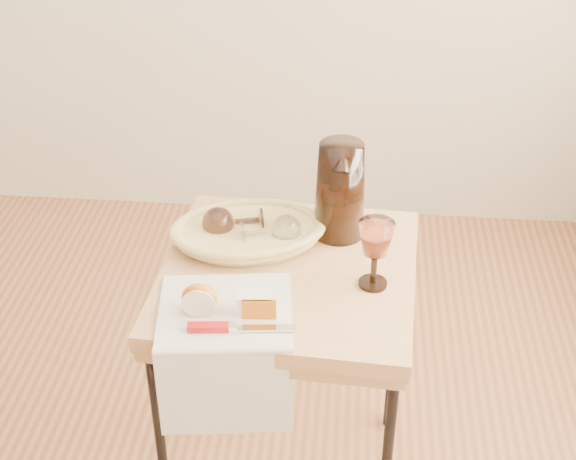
# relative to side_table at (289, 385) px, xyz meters

# --- Properties ---
(side_table) EXTENTS (0.62, 0.62, 0.74)m
(side_table) POSITION_rel_side_table_xyz_m (0.00, 0.00, 0.00)
(side_table) COLOR olive
(side_table) RESTS_ON floor
(tea_towel) EXTENTS (0.32, 0.29, 0.01)m
(tea_towel) POSITION_rel_side_table_xyz_m (-0.12, -0.17, 0.37)
(tea_towel) COLOR white
(tea_towel) RESTS_ON side_table
(bread_basket) EXTENTS (0.38, 0.30, 0.05)m
(bread_basket) POSITION_rel_side_table_xyz_m (-0.11, 0.10, 0.40)
(bread_basket) COLOR tan
(bread_basket) RESTS_ON side_table
(goblet_lying_a) EXTENTS (0.14, 0.11, 0.08)m
(goblet_lying_a) POSITION_rel_side_table_xyz_m (-0.14, 0.11, 0.42)
(goblet_lying_a) COLOR #50332D
(goblet_lying_a) RESTS_ON bread_basket
(goblet_lying_b) EXTENTS (0.14, 0.10, 0.07)m
(goblet_lying_b) POSITION_rel_side_table_xyz_m (-0.06, 0.08, 0.42)
(goblet_lying_b) COLOR white
(goblet_lying_b) RESTS_ON bread_basket
(pitcher) EXTENTS (0.19, 0.26, 0.28)m
(pitcher) POSITION_rel_side_table_xyz_m (0.11, 0.16, 0.49)
(pitcher) COLOR black
(pitcher) RESTS_ON side_table
(wine_goblet) EXTENTS (0.09, 0.09, 0.17)m
(wine_goblet) POSITION_rel_side_table_xyz_m (0.19, -0.05, 0.45)
(wine_goblet) COLOR white
(wine_goblet) RESTS_ON side_table
(apple_half) EXTENTS (0.08, 0.05, 0.07)m
(apple_half) POSITION_rel_side_table_xyz_m (-0.18, -0.18, 0.41)
(apple_half) COLOR #B11100
(apple_half) RESTS_ON tea_towel
(apple_wedge) EXTENTS (0.07, 0.04, 0.05)m
(apple_wedge) POSITION_rel_side_table_xyz_m (-0.06, -0.18, 0.40)
(apple_wedge) COLOR #F1E5C8
(apple_wedge) RESTS_ON tea_towel
(table_knife) EXTENTS (0.22, 0.04, 0.02)m
(table_knife) POSITION_rel_side_table_xyz_m (-0.09, -0.24, 0.39)
(table_knife) COLOR silver
(table_knife) RESTS_ON tea_towel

